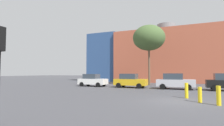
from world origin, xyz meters
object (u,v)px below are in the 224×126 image
Objects in this scene: parked_car_1 at (130,81)px; bollard_yellow_0 at (219,96)px; bare_tree_0 at (149,38)px; bollard_yellow_2 at (200,95)px; parked_car_2 at (175,81)px; parked_car_0 at (92,80)px; bollard_yellow_1 at (186,91)px.

bollard_yellow_0 is at bearing -49.52° from parked_car_1.
parked_car_1 is at bearing -103.54° from bare_tree_0.
bollard_yellow_2 is at bearing -67.08° from bare_tree_0.
parked_car_1 reaches higher than bollard_yellow_2.
parked_car_2 is at bearing -53.43° from bare_tree_0.
parked_car_1 is (5.50, 0.00, 0.03)m from parked_car_0.
parked_car_1 is 0.44× the size of bare_tree_0.
parked_car_0 is 0.97× the size of parked_car_1.
parked_car_0 is at bearing -180.00° from parked_car_1.
bare_tree_0 is 18.24m from bollard_yellow_0.
bollard_yellow_0 is (8.44, -9.89, -0.32)m from parked_car_1.
bare_tree_0 reaches higher than parked_car_2.
parked_car_1 is 5.41m from parked_car_2.
parked_car_0 is 10.91m from parked_car_2.
bollard_yellow_0 is (7.11, -15.39, -6.72)m from bare_tree_0.
bollard_yellow_0 is 1.16× the size of bollard_yellow_2.
bare_tree_0 is at bearing 112.59° from bollard_yellow_1.
bollard_yellow_2 is at bearing 140.24° from bollard_yellow_0.
parked_car_0 is 14.30m from bollard_yellow_1.
bare_tree_0 is 9.54× the size of bollard_yellow_2.
parked_car_2 is 0.45× the size of bare_tree_0.
parked_car_0 is 0.95× the size of parked_car_2.
parked_car_1 is 3.63× the size of bollard_yellow_1.
bollard_yellow_0 is 3.01m from bollard_yellow_1.
bare_tree_0 reaches higher than bollard_yellow_1.
parked_car_2 is 9.36m from bollard_yellow_2.
bollard_yellow_2 is at bearing -50.52° from parked_car_1.
parked_car_1 is 0.98× the size of parked_car_2.
bare_tree_0 reaches higher than parked_car_1.
parked_car_2 is (5.41, -0.00, 0.02)m from parked_car_1.
bare_tree_0 is 8.23× the size of bollard_yellow_0.
bollard_yellow_1 is 1.16× the size of bollard_yellow_2.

